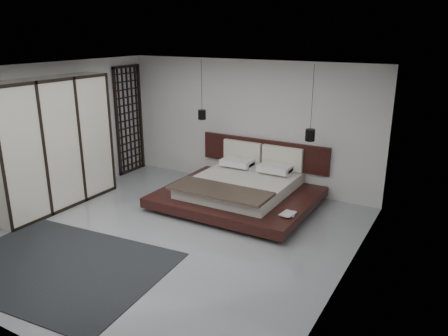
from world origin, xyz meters
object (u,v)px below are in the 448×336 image
Objects in this scene: pendant_left at (202,114)px; rug at (58,266)px; pendant_right at (310,135)px; lattice_screen at (129,120)px; bed at (241,189)px; wardrobe at (52,144)px.

rug is at bearing -89.81° from pendant_left.
pendant_left is 0.39× the size of rug.
lattice_screen is at bearing 179.24° from pendant_right.
bed is at bearing 71.40° from rug.
pendant_right is at bearing 0.00° from pendant_left.
bed is 3.80m from wardrobe.
wardrobe is at bearing -127.94° from pendant_left.
wardrobe is (-1.89, -2.43, -0.37)m from pendant_left.
pendant_left is at bearing 52.06° from wardrobe.
lattice_screen is at bearing 170.74° from bed.
pendant_right is at bearing 29.21° from wardrobe.
lattice_screen reaches higher than bed.
bed is 2.36× the size of pendant_left.
rug is (0.01, -4.09, -1.64)m from pendant_left.
pendant_left is 3.10m from wardrobe.
pendant_left and pendant_right have the same top height.
lattice_screen is at bearing 117.48° from rug.
wardrobe is 0.81× the size of rug.
bed is 1.15× the size of wardrobe.
lattice_screen is 2.50m from wardrobe.
bed is 0.93× the size of rug.
rug is (-1.21, -3.60, -0.29)m from bed.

